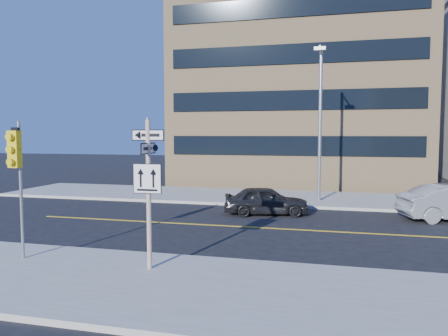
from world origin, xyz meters
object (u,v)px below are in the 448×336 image
(parked_car_a, at_px, (266,200))
(streetlight_a, at_px, (320,116))
(traffic_signal, at_px, (16,160))
(sign_pole, at_px, (148,185))

(parked_car_a, distance_m, streetlight_a, 6.05)
(traffic_signal, relative_size, streetlight_a, 0.50)
(sign_pole, relative_size, traffic_signal, 1.02)
(traffic_signal, distance_m, parked_car_a, 11.40)
(sign_pole, height_order, parked_car_a, sign_pole)
(sign_pole, height_order, streetlight_a, streetlight_a)
(sign_pole, xyz_separation_m, streetlight_a, (4.00, 13.27, 2.32))
(traffic_signal, bearing_deg, parked_car_a, 59.17)
(streetlight_a, bearing_deg, parked_car_a, -120.74)
(sign_pole, bearing_deg, streetlight_a, 73.23)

